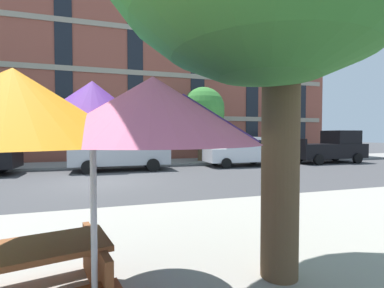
{
  "coord_description": "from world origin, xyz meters",
  "views": [
    {
      "loc": [
        0.18,
        -11.8,
        1.95
      ],
      "look_at": [
        4.86,
        3.2,
        1.4
      ],
      "focal_mm": 26.35,
      "sensor_mm": 36.0,
      "label": 1
    }
  ],
  "objects_px": {
    "pickup_black_midblock": "(330,148)",
    "patio_umbrella": "(93,115)",
    "street_tree_middle": "(204,111)",
    "sedan_white": "(240,151)",
    "pickup_silver": "(116,151)",
    "picnic_table": "(17,276)"
  },
  "relations": [
    {
      "from": "pickup_black_midblock",
      "to": "pickup_silver",
      "type": "bearing_deg",
      "value": 180.0
    },
    {
      "from": "street_tree_middle",
      "to": "picnic_table",
      "type": "distance_m",
      "value": 17.08
    },
    {
      "from": "picnic_table",
      "to": "pickup_black_midblock",
      "type": "bearing_deg",
      "value": 38.09
    },
    {
      "from": "pickup_black_midblock",
      "to": "picnic_table",
      "type": "height_order",
      "value": "pickup_black_midblock"
    },
    {
      "from": "patio_umbrella",
      "to": "picnic_table",
      "type": "distance_m",
      "value": 1.87
    },
    {
      "from": "sedan_white",
      "to": "picnic_table",
      "type": "relative_size",
      "value": 2.12
    },
    {
      "from": "pickup_silver",
      "to": "sedan_white",
      "type": "distance_m",
      "value": 7.31
    },
    {
      "from": "pickup_black_midblock",
      "to": "street_tree_middle",
      "type": "relative_size",
      "value": 0.99
    },
    {
      "from": "pickup_black_midblock",
      "to": "patio_umbrella",
      "type": "xyz_separation_m",
      "value": [
        -14.86,
        -12.7,
        1.1
      ]
    },
    {
      "from": "pickup_black_midblock",
      "to": "patio_umbrella",
      "type": "relative_size",
      "value": 1.53
    },
    {
      "from": "sedan_white",
      "to": "pickup_silver",
      "type": "bearing_deg",
      "value": 180.0
    },
    {
      "from": "sedan_white",
      "to": "street_tree_middle",
      "type": "height_order",
      "value": "street_tree_middle"
    },
    {
      "from": "pickup_silver",
      "to": "street_tree_middle",
      "type": "height_order",
      "value": "street_tree_middle"
    },
    {
      "from": "street_tree_middle",
      "to": "patio_umbrella",
      "type": "relative_size",
      "value": 1.54
    },
    {
      "from": "street_tree_middle",
      "to": "sedan_white",
      "type": "bearing_deg",
      "value": -64.36
    },
    {
      "from": "pickup_silver",
      "to": "sedan_white",
      "type": "bearing_deg",
      "value": -0.0
    },
    {
      "from": "street_tree_middle",
      "to": "patio_umbrella",
      "type": "distance_m",
      "value": 16.95
    },
    {
      "from": "patio_umbrella",
      "to": "picnic_table",
      "type": "xyz_separation_m",
      "value": [
        -0.77,
        0.45,
        -1.64
      ]
    },
    {
      "from": "street_tree_middle",
      "to": "picnic_table",
      "type": "xyz_separation_m",
      "value": [
        -7.43,
        -15.08,
        -3.04
      ]
    },
    {
      "from": "pickup_black_midblock",
      "to": "sedan_white",
      "type": "bearing_deg",
      "value": -180.0
    },
    {
      "from": "pickup_black_midblock",
      "to": "street_tree_middle",
      "type": "distance_m",
      "value": 9.03
    },
    {
      "from": "sedan_white",
      "to": "pickup_black_midblock",
      "type": "height_order",
      "value": "pickup_black_midblock"
    }
  ]
}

